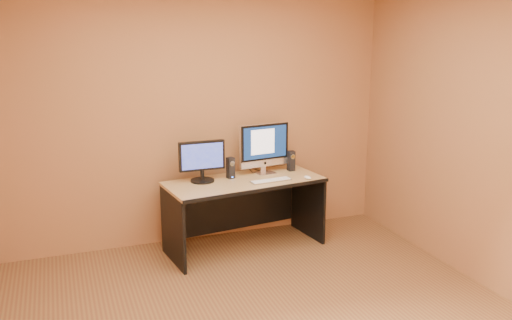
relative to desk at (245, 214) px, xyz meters
name	(u,v)px	position (x,y,z in m)	size (l,w,h in m)	color
walls	(272,160)	(-0.34, -1.56, 0.95)	(4.00, 4.00, 2.60)	#925C3B
desk	(245,214)	(0.00, 0.00, 0.00)	(1.53, 0.67, 0.71)	tan
imac	(265,148)	(0.28, 0.16, 0.62)	(0.54, 0.20, 0.53)	silver
second_monitor	(202,161)	(-0.40, 0.10, 0.55)	(0.46, 0.23, 0.40)	black
speaker_left	(231,168)	(-0.10, 0.12, 0.46)	(0.06, 0.07, 0.21)	black
speaker_right	(291,161)	(0.58, 0.18, 0.46)	(0.06, 0.07, 0.21)	black
keyboard	(271,181)	(0.23, -0.13, 0.36)	(0.41, 0.11, 0.02)	#AFAFB3
mouse	(308,177)	(0.60, -0.18, 0.37)	(0.06, 0.10, 0.03)	white
cable_a	(258,170)	(0.25, 0.29, 0.36)	(0.01, 0.01, 0.21)	black
cable_b	(251,171)	(0.18, 0.29, 0.36)	(0.01, 0.01, 0.17)	black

